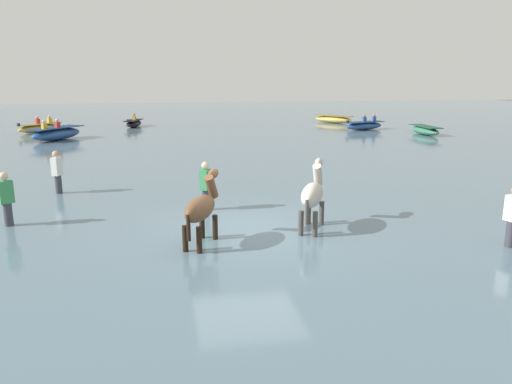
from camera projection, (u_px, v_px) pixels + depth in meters
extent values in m
plane|color=#666051|center=(247.00, 244.00, 11.43)|extent=(120.00, 120.00, 0.00)
cube|color=slate|center=(209.00, 163.00, 20.96)|extent=(90.00, 90.00, 0.32)
ellipsoid|color=beige|center=(312.00, 195.00, 11.27)|extent=(1.00, 1.39, 0.53)
cylinder|color=#45423C|center=(308.00, 219.00, 11.92)|extent=(0.12, 0.12, 0.90)
cylinder|color=#45423C|center=(321.00, 220.00, 11.83)|extent=(0.12, 0.12, 0.90)
cylinder|color=#45423C|center=(301.00, 230.00, 11.05)|extent=(0.12, 0.12, 0.90)
cylinder|color=#45423C|center=(315.00, 231.00, 10.96)|extent=(0.12, 0.12, 0.90)
cylinder|color=beige|center=(318.00, 175.00, 11.84)|extent=(0.41, 0.53, 0.61)
ellipsoid|color=beige|center=(319.00, 163.00, 11.90)|extent=(0.37, 0.49, 0.23)
cylinder|color=#45423C|center=(307.00, 212.00, 10.74)|extent=(0.09, 0.09, 0.57)
ellipsoid|color=brown|center=(200.00, 208.00, 10.26)|extent=(0.97, 1.34, 0.51)
cylinder|color=black|center=(202.00, 233.00, 10.88)|extent=(0.12, 0.12, 0.87)
cylinder|color=black|center=(215.00, 234.00, 10.80)|extent=(0.12, 0.12, 0.87)
cylinder|color=black|center=(185.00, 246.00, 10.05)|extent=(0.12, 0.12, 0.87)
cylinder|color=black|center=(199.00, 247.00, 9.96)|extent=(0.12, 0.12, 0.87)
cylinder|color=brown|center=(211.00, 187.00, 10.81)|extent=(0.39, 0.51, 0.59)
ellipsoid|color=brown|center=(213.00, 174.00, 10.87)|extent=(0.36, 0.47, 0.22)
cylinder|color=black|center=(189.00, 228.00, 9.75)|extent=(0.08, 0.08, 0.55)
ellipsoid|color=#337556|center=(425.00, 131.00, 29.67)|extent=(0.88, 2.80, 0.48)
cube|color=#1E4634|center=(426.00, 126.00, 29.61)|extent=(0.84, 2.69, 0.04)
ellipsoid|color=gold|center=(333.00, 119.00, 36.88)|extent=(2.71, 2.84, 0.51)
cube|color=olive|center=(333.00, 116.00, 36.81)|extent=(2.60, 2.73, 0.04)
ellipsoid|color=#28518E|center=(364.00, 126.00, 32.28)|extent=(3.00, 1.73, 0.49)
cube|color=navy|center=(364.00, 122.00, 32.22)|extent=(2.88, 1.66, 0.04)
cube|color=black|center=(348.00, 122.00, 31.58)|extent=(0.16, 0.19, 0.18)
cube|color=#3356A8|center=(374.00, 119.00, 32.54)|extent=(0.30, 0.25, 0.30)
sphere|color=#A37556|center=(374.00, 115.00, 32.48)|extent=(0.18, 0.18, 0.18)
cube|color=#3356A8|center=(364.00, 119.00, 32.20)|extent=(0.30, 0.25, 0.30)
sphere|color=#A37556|center=(364.00, 116.00, 32.14)|extent=(0.18, 0.18, 0.18)
ellipsoid|color=#28518E|center=(56.00, 134.00, 27.19)|extent=(2.85, 3.30, 0.66)
cube|color=navy|center=(56.00, 128.00, 27.11)|extent=(2.73, 3.17, 0.04)
cube|color=gold|center=(44.00, 126.00, 26.22)|extent=(0.30, 0.32, 0.30)
sphere|color=beige|center=(44.00, 122.00, 26.17)|extent=(0.18, 0.18, 0.18)
cube|color=red|center=(57.00, 125.00, 27.01)|extent=(0.30, 0.32, 0.30)
sphere|color=beige|center=(57.00, 120.00, 26.95)|extent=(0.18, 0.18, 0.18)
ellipsoid|color=gold|center=(39.00, 128.00, 30.89)|extent=(2.57, 2.73, 0.49)
cube|color=olive|center=(39.00, 124.00, 30.82)|extent=(2.47, 2.62, 0.04)
cube|color=black|center=(18.00, 125.00, 29.67)|extent=(0.20, 0.20, 0.18)
cube|color=gold|center=(50.00, 120.00, 31.45)|extent=(0.31, 0.31, 0.30)
sphere|color=beige|center=(49.00, 117.00, 31.40)|extent=(0.18, 0.18, 0.18)
cube|color=red|center=(38.00, 121.00, 30.83)|extent=(0.31, 0.31, 0.30)
sphere|color=tan|center=(37.00, 117.00, 30.78)|extent=(0.18, 0.18, 0.18)
ellipsoid|color=black|center=(134.00, 124.00, 34.10)|extent=(1.35, 2.53, 0.44)
cube|color=black|center=(134.00, 120.00, 34.04)|extent=(1.29, 2.43, 0.04)
cube|color=black|center=(128.00, 121.00, 32.90)|extent=(0.18, 0.15, 0.18)
cube|color=gold|center=(134.00, 118.00, 34.00)|extent=(0.24, 0.30, 0.30)
sphere|color=#A37556|center=(134.00, 114.00, 33.94)|extent=(0.18, 0.18, 0.18)
cylinder|color=#383842|center=(59.00, 189.00, 14.99)|extent=(0.20, 0.20, 0.88)
cube|color=white|center=(57.00, 166.00, 14.83)|extent=(0.31, 0.37, 0.54)
sphere|color=tan|center=(56.00, 154.00, 14.74)|extent=(0.20, 0.20, 0.20)
cylinder|color=#383842|center=(510.00, 241.00, 10.33)|extent=(0.20, 0.20, 0.88)
cylinder|color=#383842|center=(9.00, 221.00, 11.77)|extent=(0.20, 0.20, 0.88)
cube|color=#388E51|center=(5.00, 192.00, 11.60)|extent=(0.38, 0.35, 0.54)
sphere|color=beige|center=(4.00, 176.00, 11.51)|extent=(0.20, 0.20, 0.20)
cylinder|color=#383842|center=(206.00, 205.00, 13.15)|extent=(0.20, 0.20, 0.88)
cube|color=#388E51|center=(205.00, 180.00, 12.98)|extent=(0.33, 0.38, 0.54)
sphere|color=beige|center=(205.00, 165.00, 12.89)|extent=(0.20, 0.20, 0.20)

